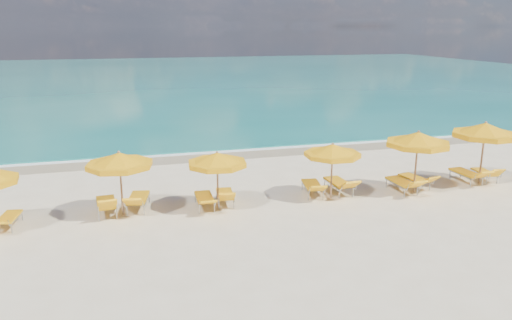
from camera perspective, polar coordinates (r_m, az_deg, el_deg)
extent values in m
plane|color=beige|center=(18.73, 1.22, -4.70)|extent=(120.00, 120.00, 0.00)
cube|color=#136B62|center=(65.39, -11.05, 9.21)|extent=(120.00, 80.00, 0.30)
cube|color=tan|center=(25.61, -3.51, 0.71)|extent=(120.00, 2.60, 0.01)
cube|color=white|center=(26.37, -3.88, 1.12)|extent=(120.00, 1.20, 0.03)
cube|color=white|center=(34.49, -16.73, 3.83)|extent=(14.00, 0.36, 0.05)
cube|color=white|center=(43.39, 2.29, 6.64)|extent=(18.00, 0.30, 0.05)
cylinder|color=#9A714D|center=(17.62, -15.16, -2.76)|extent=(0.07, 0.07, 2.20)
cone|color=#FDAB0C|center=(17.36, -15.36, 0.14)|extent=(2.67, 2.67, 0.44)
cylinder|color=#FDAB0C|center=(17.42, -15.32, -0.54)|extent=(2.69, 2.69, 0.18)
sphere|color=#9A714D|center=(17.31, -15.42, 0.86)|extent=(0.10, 0.10, 0.10)
cylinder|color=#9A714D|center=(17.61, -4.41, -2.51)|extent=(0.06, 0.06, 2.06)
cone|color=#FDAB0C|center=(17.37, -4.47, 0.21)|extent=(2.61, 2.61, 0.41)
cylinder|color=#FDAB0C|center=(17.42, -4.45, -0.43)|extent=(2.63, 2.63, 0.16)
sphere|color=#9A714D|center=(17.32, -4.48, 0.88)|extent=(0.09, 0.09, 0.09)
cylinder|color=#9A714D|center=(18.97, 8.64, -1.34)|extent=(0.06, 0.06, 2.06)
cone|color=#FDAB0C|center=(18.75, 8.75, 1.21)|extent=(2.70, 2.70, 0.41)
cylinder|color=#FDAB0C|center=(18.80, 8.72, 0.61)|extent=(2.73, 2.73, 0.17)
sphere|color=#9A714D|center=(18.70, 8.77, 1.84)|extent=(0.09, 0.09, 0.09)
cylinder|color=#9A714D|center=(20.28, 17.82, -0.35)|extent=(0.07, 0.07, 2.39)
cone|color=#FDAB0C|center=(20.05, 18.04, 2.41)|extent=(2.87, 2.87, 0.48)
cylinder|color=#FDAB0C|center=(20.10, 17.99, 1.76)|extent=(2.89, 2.89, 0.19)
sphere|color=#9A714D|center=(20.00, 18.10, 3.09)|extent=(0.11, 0.11, 0.11)
cylinder|color=#9A714D|center=(22.42, 24.44, 0.61)|extent=(0.08, 0.08, 2.52)
cone|color=#FDAB0C|center=(22.20, 24.73, 3.25)|extent=(3.26, 3.26, 0.50)
cylinder|color=#FDAB0C|center=(22.25, 24.66, 2.63)|extent=(3.29, 3.29, 0.20)
sphere|color=#9A714D|center=(22.16, 24.80, 3.90)|extent=(0.11, 0.11, 0.11)
cube|color=#FDB10F|center=(18.19, -26.38, -5.83)|extent=(0.68, 1.22, 0.07)
cube|color=#FDB10F|center=(18.16, -16.76, -4.67)|extent=(0.72, 1.43, 0.09)
cube|color=#FDB10F|center=(17.21, -16.62, -4.94)|extent=(0.66, 0.58, 0.51)
cube|color=#FDB10F|center=(18.34, -13.30, -4.22)|extent=(0.89, 1.49, 0.09)
cube|color=#FDB10F|center=(17.39, -13.83, -4.67)|extent=(0.73, 0.70, 0.44)
cube|color=#FDB10F|center=(18.11, -5.93, -4.23)|extent=(0.63, 1.32, 0.08)
cube|color=#FDB10F|center=(17.21, -5.54, -4.83)|extent=(0.60, 0.62, 0.31)
cube|color=#FDB10F|center=(18.39, -3.58, -3.88)|extent=(0.73, 1.35, 0.08)
cube|color=#FDB10F|center=(17.50, -3.35, -4.21)|extent=(0.63, 0.59, 0.44)
cube|color=#FDB10F|center=(19.46, 6.43, -2.82)|extent=(0.82, 1.43, 0.08)
cube|color=#FDB10F|center=(18.53, 7.07, -3.23)|extent=(0.69, 0.68, 0.38)
cube|color=#FDB10F|center=(19.86, 9.36, -2.50)|extent=(0.68, 1.44, 0.09)
cube|color=#FDB10F|center=(18.97, 10.71, -2.80)|extent=(0.65, 0.62, 0.44)
cube|color=#FDB10F|center=(20.51, 16.25, -2.38)|extent=(0.67, 1.40, 0.08)
cube|color=#FDB10F|center=(19.72, 17.83, -2.67)|extent=(0.64, 0.62, 0.42)
cube|color=#FDB10F|center=(21.24, 17.58, -1.96)|extent=(0.77, 1.36, 0.08)
cube|color=#FDB10F|center=(20.57, 19.27, -2.15)|extent=(0.65, 0.63, 0.40)
cube|color=#FDB10F|center=(22.65, 22.82, -1.33)|extent=(0.68, 1.42, 0.09)
cube|color=#FDB10F|center=(21.91, 24.48, -1.54)|extent=(0.64, 0.62, 0.43)
cube|color=#FDB10F|center=(23.29, 24.61, -1.25)|extent=(0.66, 1.24, 0.07)
cube|color=#FDB10F|center=(22.61, 25.76, -1.33)|extent=(0.58, 0.51, 0.43)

